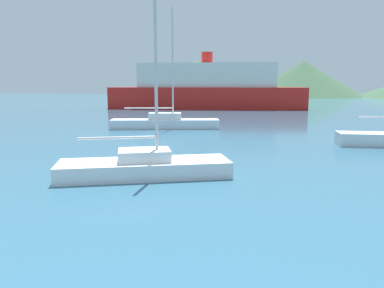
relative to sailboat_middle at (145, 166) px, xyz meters
name	(u,v)px	position (x,y,z in m)	size (l,w,h in m)	color
sailboat_middle	(145,166)	(0.00, 0.00, 0.00)	(6.53, 4.91, 6.87)	white
sailboat_outer	(165,122)	(-5.79, 14.53, 0.08)	(8.52, 4.75, 9.20)	silver
ferry_distant	(207,89)	(-10.62, 39.70, 2.41)	(28.38, 13.11, 8.03)	red
hill_west	(196,78)	(-33.84, 99.58, 5.01)	(39.87, 39.87, 10.84)	#4C6647
hill_central	(303,79)	(-1.57, 100.43, 4.68)	(32.77, 32.77, 10.18)	#38563D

